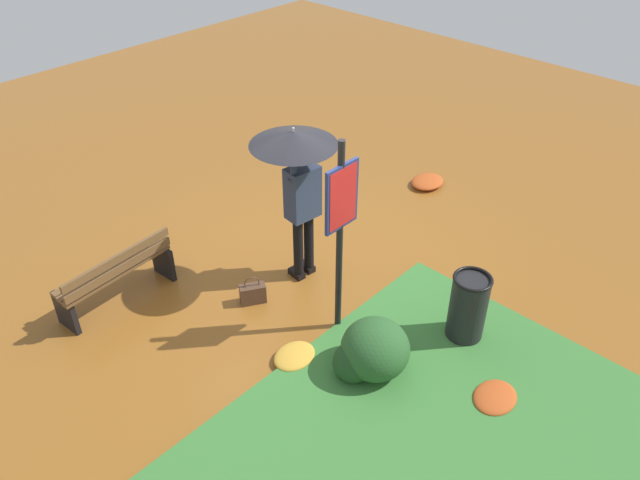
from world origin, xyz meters
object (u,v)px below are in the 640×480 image
object	(u,v)px
handbag	(253,293)
park_bench	(116,275)
info_sign_post	(341,219)
person_with_umbrella	(298,166)
trash_bin	(468,308)

from	to	relation	value
handbag	park_bench	xyz separation A→B (m)	(1.06, -1.12, 0.28)
park_bench	handbag	bearing A→B (deg)	133.31
info_sign_post	park_bench	bearing A→B (deg)	-56.01
park_bench	info_sign_post	bearing A→B (deg)	123.99
person_with_umbrella	handbag	xyz separation A→B (m)	(0.70, -0.08, -1.42)
person_with_umbrella	info_sign_post	size ratio (longest dim) A/B	0.89
handbag	park_bench	distance (m)	1.57
info_sign_post	handbag	xyz separation A→B (m)	(0.38, -1.00, -1.32)
handbag	trash_bin	size ratio (longest dim) A/B	0.44
person_with_umbrella	park_bench	bearing A→B (deg)	-34.33
info_sign_post	park_bench	distance (m)	2.77
trash_bin	park_bench	bearing A→B (deg)	-55.23
person_with_umbrella	info_sign_post	world-z (taller)	info_sign_post
trash_bin	handbag	bearing A→B (deg)	-60.65
info_sign_post	handbag	world-z (taller)	info_sign_post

